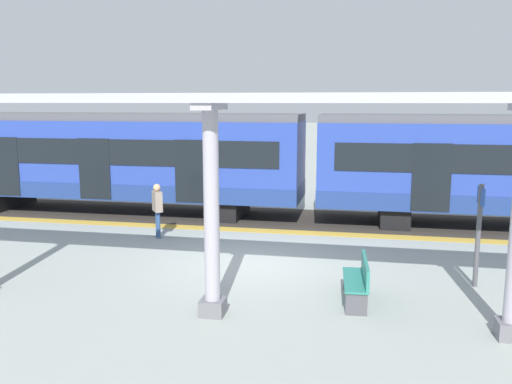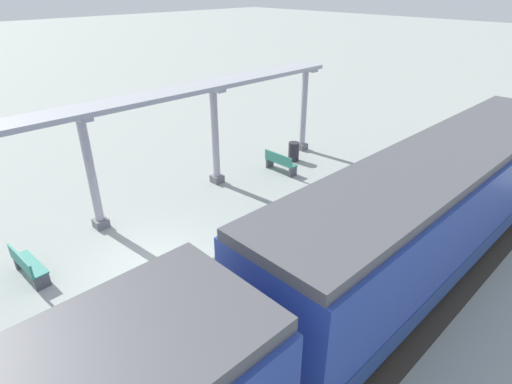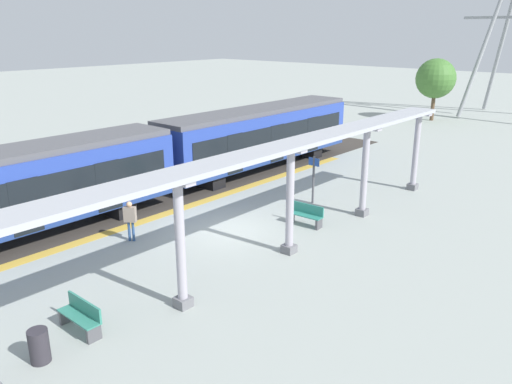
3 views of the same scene
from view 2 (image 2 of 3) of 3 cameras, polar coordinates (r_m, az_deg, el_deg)
ground_plane at (r=12.38m, az=-14.09°, el=-10.23°), size 176.00×176.00×0.00m
tactile_edge_strip at (r=10.25m, az=-3.89°, el=-18.73°), size 0.54×26.10×0.01m
trackbed at (r=9.36m, az=4.31°, el=-24.66°), size 3.20×38.10×0.01m
train_near_carriage at (r=12.40m, az=23.59°, el=-1.73°), size 2.65×13.39×3.48m
canopy_pillar_nearest at (r=19.74m, az=6.57°, el=11.14°), size 1.10×0.44×3.85m
canopy_pillar_second at (r=16.21m, az=-5.63°, el=7.60°), size 1.10×0.44×3.85m
canopy_pillar_third at (r=13.93m, az=-21.69°, el=2.36°), size 1.10×0.44×3.85m
canopy_beam at (r=13.32m, az=-22.78°, el=10.22°), size 1.20×21.04×0.16m
bench_near_end at (r=13.02m, az=-28.92°, el=-8.78°), size 1.52×0.53×0.86m
bench_mid_platform at (r=17.64m, az=3.32°, el=4.09°), size 1.50×0.45×0.86m
trash_bin at (r=18.88m, az=5.19°, el=5.55°), size 0.48×0.48×0.85m
passenger_waiting_near_edge at (r=12.06m, az=2.91°, el=-4.74°), size 0.49×0.43×1.57m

